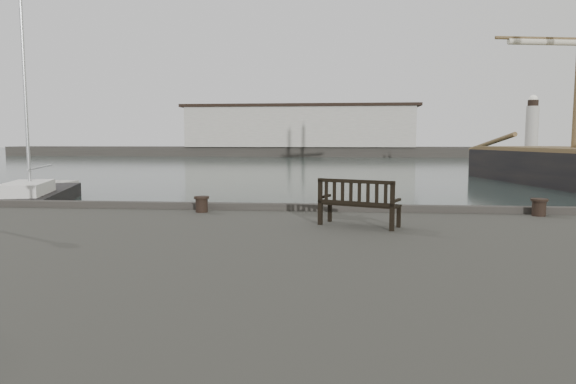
% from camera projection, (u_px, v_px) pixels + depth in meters
% --- Properties ---
extents(ground, '(400.00, 400.00, 0.00)m').
position_uv_depth(ground, '(334.00, 265.00, 14.30)').
color(ground, black).
rests_on(ground, ground).
extents(breakwater, '(140.00, 9.50, 12.20)m').
position_uv_depth(breakwater, '(316.00, 136.00, 105.38)').
color(breakwater, '#383530').
rests_on(breakwater, ground).
extents(bench, '(1.89, 1.27, 1.03)m').
position_uv_depth(bench, '(359.00, 212.00, 11.48)').
color(bench, black).
rests_on(bench, quay).
extents(bollard_left, '(0.53, 0.53, 0.42)m').
position_uv_depth(bollard_left, '(202.00, 204.00, 13.73)').
color(bollard_left, black).
rests_on(bollard_left, quay).
extents(bollard_right, '(0.45, 0.45, 0.44)m').
position_uv_depth(bollard_right, '(539.00, 207.00, 13.06)').
color(bollard_right, black).
rests_on(bollard_right, quay).
extents(yacht_c, '(6.16, 11.69, 15.09)m').
position_uv_depth(yacht_c, '(34.00, 203.00, 26.49)').
color(yacht_c, black).
rests_on(yacht_c, ground).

